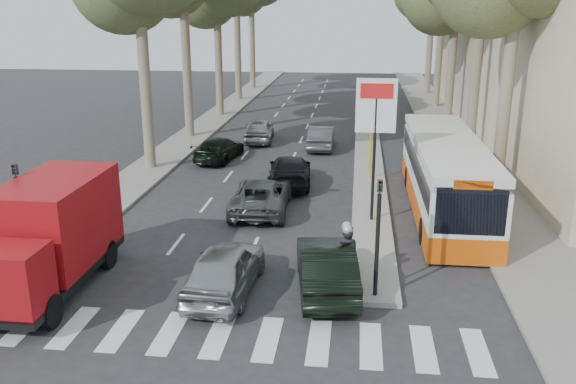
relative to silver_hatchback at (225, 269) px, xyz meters
name	(u,v)px	position (x,y,z in m)	size (l,w,h in m)	color
ground	(271,273)	(1.15, 1.51, -0.75)	(120.00, 120.00, 0.00)	#28282B
sidewalk_right	(444,127)	(9.75, 26.51, -0.69)	(3.20, 70.00, 0.12)	gray
median_left	(219,115)	(-6.85, 29.51, -0.69)	(2.40, 64.00, 0.12)	gray
traffic_island	(369,179)	(4.40, 12.51, -0.67)	(1.50, 26.00, 0.16)	gray
building_far	(527,7)	(16.65, 35.51, 7.25)	(11.00, 20.00, 16.00)	#B7A88E
billboard	(375,130)	(4.40, 6.51, 2.95)	(1.50, 12.10, 5.60)	yellow
traffic_light_island	(378,219)	(4.40, 0.01, 1.74)	(0.16, 0.41, 3.60)	black
traffic_light_left	(18,200)	(-6.45, 0.51, 1.74)	(0.16, 0.41, 3.60)	black
silver_hatchback	(225,269)	(0.00, 0.00, 0.00)	(1.77, 4.40, 1.50)	#9C9FA3
dark_hatchback	(326,266)	(2.95, 0.51, 0.00)	(1.59, 4.55, 1.50)	black
queue_car_a	(262,195)	(-0.09, 7.51, -0.08)	(2.24, 4.85, 1.35)	#4B4F53
queue_car_b	(290,171)	(0.65, 11.40, -0.05)	(1.95, 4.79, 1.39)	black
queue_car_c	(259,130)	(-2.32, 20.68, -0.02)	(1.71, 4.26, 1.45)	#97999F
queue_car_d	(321,137)	(1.65, 19.17, -0.07)	(1.43, 4.10, 1.35)	#4F5157
queue_car_e	(219,149)	(-3.74, 15.75, -0.12)	(1.77, 4.35, 1.26)	black
red_truck	(49,235)	(-5.15, -0.30, 0.96)	(2.34, 6.08, 3.24)	black
city_bus	(445,174)	(7.35, 8.31, 0.86)	(2.59, 11.59, 3.05)	#D44F0B
motorcycle	(346,255)	(3.53, 1.10, 0.14)	(0.86, 2.30, 1.96)	black
pedestrian_near	(484,208)	(8.46, 5.87, 0.24)	(1.02, 0.50, 1.75)	#4B3855
pedestrian_far	(464,159)	(8.97, 13.63, 0.18)	(1.05, 0.47, 1.63)	#67564D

